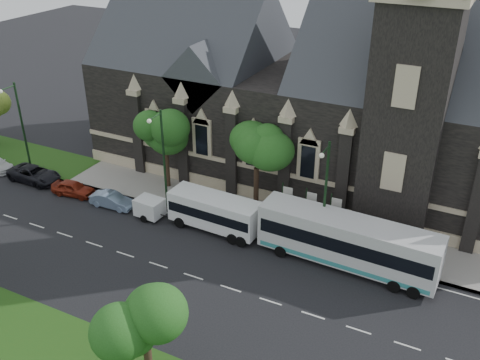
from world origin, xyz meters
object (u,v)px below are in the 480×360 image
Objects in this scene: street_lamp_near at (325,192)px; banner_flag_center at (309,207)px; street_lamp_far at (20,123)px; banner_flag_right at (334,213)px; box_trailer at (150,207)px; car_far_black at (34,174)px; tree_park_east at (149,323)px; tree_walk_left at (168,129)px; car_far_red at (73,188)px; sedan at (112,200)px; street_lamp_mid at (162,155)px; tour_coach at (347,241)px; tree_walk_right at (260,147)px; shuttle_bus at (215,211)px; banner_flag_left at (285,201)px.

street_lamp_near is 2.25× the size of banner_flag_center.
street_lamp_near and street_lamp_far have the same top height.
street_lamp_far is at bearing -176.40° from banner_flag_right.
box_trailer is 0.63× the size of car_far_black.
box_trailer is (-10.55, 14.60, -3.63)m from tree_park_east.
tree_park_east is 23.36m from tree_walk_left.
sedan is at bearing -98.57° from car_far_red.
street_lamp_mid reaches higher than banner_flag_right.
banner_flag_right is at bearing -81.70° from sedan.
car_far_red is (-25.06, -0.82, -1.39)m from tour_coach.
tour_coach is (18.04, -4.50, -3.66)m from tree_walk_left.
sedan is at bearing -156.99° from street_lamp_mid.
street_lamp_far is (-30.00, 0.00, 0.00)m from street_lamp_near.
street_lamp_mid reaches higher than tree_walk_right.
shuttle_bus is at bearing -9.83° from street_lamp_mid.
tree_walk_right is 7.72m from street_lamp_near.
street_lamp_near is (6.79, -3.62, -0.71)m from tree_walk_right.
banner_flag_left reaches higher than car_far_red.
shuttle_bus is at bearing -93.88° from car_far_red.
banner_flag_left is 1.00× the size of sedan.
street_lamp_near is at bearing -92.72° from car_far_red.
box_trailer is 8.45m from car_far_red.
tree_walk_right reaches higher than tree_walk_left.
shuttle_bus is (-1.80, -4.56, -4.12)m from tree_walk_right.
banner_flag_center is 1.00× the size of sedan.
tour_coach is (2.24, -0.89, -3.04)m from street_lamp_near.
street_lamp_mid is 6.48m from sedan.
tour_coach is (9.03, -4.51, -3.75)m from tree_walk_right.
street_lamp_mid is 16.00m from street_lamp_far.
tree_walk_right is at bearing 8.86° from street_lamp_far.
sedan is (-18.61, -3.74, -1.73)m from banner_flag_right.
sedan is (-20.57, -0.94, -1.41)m from tour_coach.
tree_park_east is 18.91m from banner_flag_right.
car_far_black is (-19.36, -0.34, -0.96)m from shuttle_bus.
shuttle_bus is 5.89m from box_trailer.
tree_walk_left is at bearing -67.94° from car_far_black.
street_lamp_mid is 16.55m from tour_coach.
tree_walk_left is 18.95m from tour_coach.
street_lamp_far is 2.25× the size of banner_flag_center.
street_lamp_near and street_lamp_mid have the same top height.
banner_flag_center is (5.08, -1.71, -3.43)m from tree_walk_right.
street_lamp_near is at bearing 0.00° from street_lamp_mid.
tree_walk_right is 8.10m from street_lamp_mid.
tree_walk_left is at bearing 120.87° from tree_park_east.
banner_flag_left is at bearing -29.10° from tree_walk_right.
box_trailer is 0.83× the size of sedan.
banner_flag_right is 28.47m from car_far_black.
street_lamp_far is at bearing -165.74° from tree_walk_left.
tree_walk_right is 9.01m from tree_walk_left.
street_lamp_far reaches higher than tour_coach.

